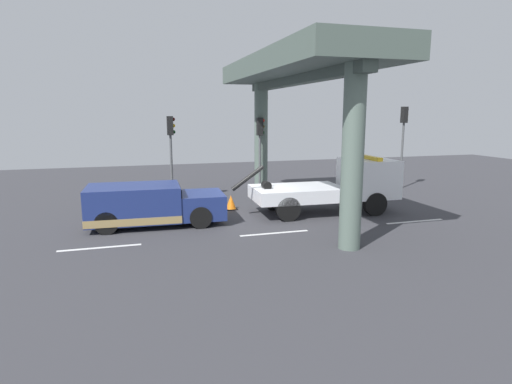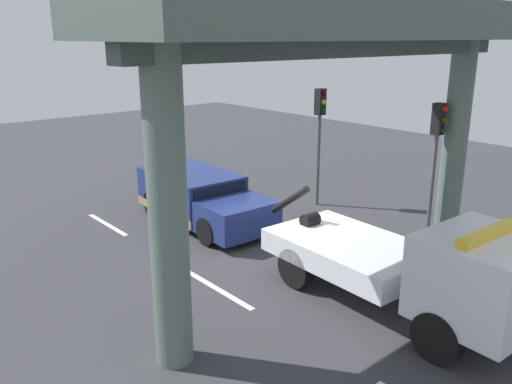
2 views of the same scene
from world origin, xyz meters
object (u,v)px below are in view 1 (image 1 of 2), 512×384
(tow_truck_white, at_px, (339,185))
(traffic_cone_orange, at_px, (231,203))
(traffic_light_far, at_px, (260,139))
(traffic_light_mid, at_px, (404,130))
(traffic_light_near, at_px, (171,140))
(towed_van_green, at_px, (150,205))

(tow_truck_white, distance_m, traffic_cone_orange, 4.90)
(traffic_light_far, bearing_deg, traffic_light_mid, 0.00)
(traffic_light_mid, bearing_deg, traffic_cone_orange, -167.06)
(traffic_cone_orange, bearing_deg, traffic_light_near, 134.03)
(tow_truck_white, distance_m, traffic_light_far, 5.17)
(traffic_light_near, bearing_deg, traffic_light_mid, 0.00)
(traffic_light_far, distance_m, traffic_cone_orange, 4.21)
(tow_truck_white, height_order, towed_van_green, tow_truck_white)
(traffic_light_near, bearing_deg, towed_van_green, -107.08)
(traffic_light_far, xyz_separation_m, traffic_cone_orange, (-2.14, -2.44, -2.68))
(tow_truck_white, height_order, traffic_light_near, traffic_light_near)
(tow_truck_white, xyz_separation_m, traffic_cone_orange, (-4.46, 1.82, -0.90))
(tow_truck_white, distance_m, towed_van_green, 8.13)
(traffic_light_mid, xyz_separation_m, traffic_cone_orange, (-10.64, -2.44, -3.08))
(traffic_light_near, bearing_deg, traffic_light_far, 0.00)
(towed_van_green, relative_size, traffic_light_mid, 1.13)
(towed_van_green, bearing_deg, traffic_cone_orange, 25.99)
(towed_van_green, height_order, traffic_light_near, traffic_light_near)
(tow_truck_white, relative_size, towed_van_green, 1.38)
(tow_truck_white, distance_m, traffic_light_near, 8.25)
(tow_truck_white, height_order, traffic_cone_orange, tow_truck_white)
(traffic_light_mid, height_order, traffic_cone_orange, traffic_light_mid)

